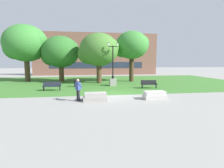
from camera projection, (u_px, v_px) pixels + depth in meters
ground_plane at (115, 95)px, 15.76m from camera, size 140.00×140.00×0.00m
grass_lawn at (104, 82)px, 25.57m from camera, size 40.00×20.00×0.02m
concrete_block_center at (95, 97)px, 13.44m from camera, size 1.80×0.90×0.64m
concrete_block_left at (155, 95)px, 14.11m from camera, size 1.80×0.90×0.64m
person_skateboarder at (78, 88)px, 13.28m from camera, size 0.69×1.34×1.71m
skateboard at (82, 99)px, 13.71m from camera, size 1.01×0.61×0.14m
park_bench_near_left at (52, 86)px, 18.08m from camera, size 1.80×0.55×0.90m
park_bench_near_right at (149, 84)px, 19.65m from camera, size 1.82×0.61×0.90m
lamp_post_left at (113, 77)px, 21.64m from camera, size 1.32×0.80×5.30m
tree_far_right at (98, 50)px, 23.90m from camera, size 5.56×5.30×6.86m
tree_near_left at (131, 46)px, 25.87m from camera, size 5.07×4.82×7.45m
tree_far_left at (60, 52)px, 25.86m from camera, size 5.72×5.45×6.73m
tree_near_right at (25, 44)px, 25.76m from camera, size 6.67×6.35×8.37m
trash_bin at (76, 83)px, 20.69m from camera, size 0.49×0.49×0.96m
building_facade_distant at (97, 54)px, 39.18m from camera, size 27.70×1.03×9.35m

